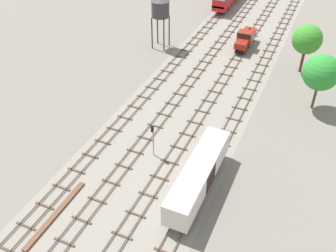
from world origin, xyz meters
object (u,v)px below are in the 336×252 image
freight_boxcar_centre_nearest (199,174)px  signal_post_nearest (153,136)px  shunter_loco_centre_left_near (245,38)px  water_tower (160,8)px

freight_boxcar_centre_nearest → signal_post_nearest: 8.01m
freight_boxcar_centre_nearest → shunter_loco_centre_left_near: (-4.83, 38.81, -0.44)m
water_tower → freight_boxcar_centre_nearest: bearing=-58.8°
freight_boxcar_centre_nearest → signal_post_nearest: (-7.25, 3.35, 0.62)m
signal_post_nearest → shunter_loco_centre_left_near: bearing=86.1°
freight_boxcar_centre_nearest → shunter_loco_centre_left_near: size_ratio=1.65×
freight_boxcar_centre_nearest → shunter_loco_centre_left_near: freight_boxcar_centre_nearest is taller
shunter_loco_centre_left_near → water_tower: water_tower is taller
shunter_loco_centre_left_near → signal_post_nearest: bearing=-93.9°
shunter_loco_centre_left_near → water_tower: (-14.84, -6.30, 5.56)m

